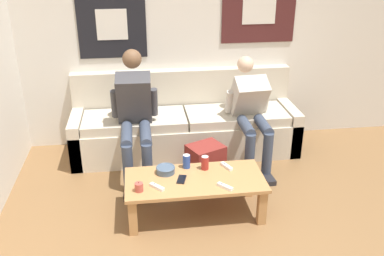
% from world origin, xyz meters
% --- Properties ---
extents(wall_back, '(10.00, 0.07, 2.55)m').
position_xyz_m(wall_back, '(0.00, 2.34, 1.28)').
color(wall_back, silver).
rests_on(wall_back, ground_plane).
extents(couch, '(2.45, 0.71, 0.87)m').
position_xyz_m(couch, '(-0.10, 1.99, 0.29)').
color(couch, beige).
rests_on(couch, ground_plane).
extents(coffee_table, '(1.18, 0.54, 0.35)m').
position_xyz_m(coffee_table, '(-0.16, 0.77, 0.29)').
color(coffee_table, '#B27F4C').
rests_on(coffee_table, ground_plane).
extents(person_seated_adult, '(0.47, 0.94, 1.21)m').
position_xyz_m(person_seated_adult, '(-0.64, 1.62, 0.65)').
color(person_seated_adult, '#384256').
rests_on(person_seated_adult, ground_plane).
extents(person_seated_teen, '(0.47, 0.96, 1.07)m').
position_xyz_m(person_seated_teen, '(0.54, 1.66, 0.59)').
color(person_seated_teen, '#384256').
rests_on(person_seated_teen, ground_plane).
extents(backpack, '(0.41, 0.38, 0.37)m').
position_xyz_m(backpack, '(0.02, 1.31, 0.18)').
color(backpack, maroon).
rests_on(backpack, ground_plane).
extents(ceramic_bowl, '(0.17, 0.17, 0.06)m').
position_xyz_m(ceramic_bowl, '(-0.40, 0.90, 0.38)').
color(ceramic_bowl, '#475B75').
rests_on(ceramic_bowl, coffee_table).
extents(pillar_candle, '(0.07, 0.07, 0.08)m').
position_xyz_m(pillar_candle, '(-0.64, 0.64, 0.38)').
color(pillar_candle, '#B24C42').
rests_on(pillar_candle, coffee_table).
extents(drink_can_blue, '(0.07, 0.07, 0.12)m').
position_xyz_m(drink_can_blue, '(-0.21, 0.97, 0.41)').
color(drink_can_blue, '#28479E').
rests_on(drink_can_blue, coffee_table).
extents(drink_can_red, '(0.07, 0.07, 0.12)m').
position_xyz_m(drink_can_red, '(-0.05, 0.92, 0.41)').
color(drink_can_red, maroon).
rests_on(drink_can_red, coffee_table).
extents(game_controller_near_left, '(0.12, 0.13, 0.03)m').
position_xyz_m(game_controller_near_left, '(-0.49, 0.66, 0.36)').
color(game_controller_near_left, white).
rests_on(game_controller_near_left, coffee_table).
extents(game_controller_near_right, '(0.12, 0.13, 0.03)m').
position_xyz_m(game_controller_near_right, '(0.06, 0.59, 0.36)').
color(game_controller_near_right, white).
rests_on(game_controller_near_right, coffee_table).
extents(game_controller_far_center, '(0.09, 0.14, 0.03)m').
position_xyz_m(game_controller_far_center, '(0.14, 0.92, 0.36)').
color(game_controller_far_center, white).
rests_on(game_controller_far_center, coffee_table).
extents(cell_phone, '(0.10, 0.15, 0.01)m').
position_xyz_m(cell_phone, '(-0.28, 0.76, 0.35)').
color(cell_phone, black).
rests_on(cell_phone, coffee_table).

